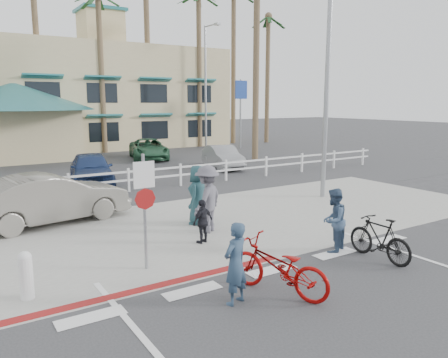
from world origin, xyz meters
TOP-DOWN VIEW (x-y plane):
  - ground at (0.00, 0.00)m, footprint 140.00×140.00m
  - bike_path at (0.00, -2.00)m, footprint 12.00×16.00m
  - sidewalk_plaza at (0.00, 4.50)m, footprint 22.00×7.00m
  - cross_street at (0.00, 8.50)m, footprint 40.00×5.00m
  - parking_lot at (0.00, 18.00)m, footprint 50.00×16.00m
  - curb_red at (-3.00, 1.20)m, footprint 7.00×0.25m
  - rail_fence at (0.50, 10.50)m, footprint 29.40×0.16m
  - building at (2.00, 31.00)m, footprint 28.00×16.00m
  - sign_post at (-2.30, 2.20)m, footprint 0.50×0.10m
  - bollard_0 at (-4.80, 2.00)m, footprint 0.26×0.26m
  - streetlight_0 at (6.50, 5.50)m, footprint 0.60×2.00m
  - streetlight_1 at (12.00, 24.00)m, footprint 0.60×2.00m
  - info_sign at (14.00, 22.00)m, footprint 1.20×0.16m
  - palm_4 at (0.00, 26.00)m, footprint 4.00×4.00m
  - palm_5 at (4.00, 25.00)m, footprint 4.00×4.00m
  - palm_6 at (8.00, 26.00)m, footprint 4.00×4.00m
  - palm_7 at (12.00, 25.00)m, footprint 4.00×4.00m
  - palm_8 at (16.00, 26.00)m, footprint 4.00×4.00m
  - palm_9 at (19.00, 25.00)m, footprint 4.00×4.00m
  - palm_11 at (11.00, 16.00)m, footprint 4.00×4.00m
  - bike_red at (-0.66, -0.40)m, footprint 1.47×2.24m
  - rider_red at (-1.57, -0.28)m, footprint 0.66×0.53m
  - bike_black at (2.57, -0.23)m, footprint 0.51×1.76m
  - rider_black at (2.08, 0.78)m, footprint 0.96×0.87m
  - pedestrian_a at (0.28, 3.89)m, footprint 1.44×1.28m
  - pedestrian_child at (-0.33, 3.09)m, footprint 0.75×0.48m
  - pedestrian_b at (0.47, 4.77)m, footprint 1.05×1.02m
  - car_white_sedan at (-3.28, 7.30)m, footprint 4.89×2.40m
  - lot_car_2 at (-0.48, 12.79)m, footprint 2.58×4.60m
  - lot_car_3 at (7.20, 13.93)m, footprint 2.16×4.05m
  - lot_car_5 at (5.24, 19.81)m, footprint 3.39×5.15m

SIDE VIEW (x-z plane):
  - ground at x=0.00m, z-range 0.00..0.00m
  - parking_lot at x=0.00m, z-range 0.00..0.01m
  - bike_path at x=0.00m, z-range 0.00..0.01m
  - cross_street at x=0.00m, z-range 0.00..0.01m
  - sidewalk_plaza at x=0.00m, z-range 0.00..0.01m
  - curb_red at x=-3.00m, z-range 0.00..0.02m
  - bollard_0 at x=-4.80m, z-range 0.00..0.95m
  - rail_fence at x=0.50m, z-range 0.00..1.00m
  - bike_black at x=2.57m, z-range 0.00..1.05m
  - bike_red at x=-0.66m, z-range 0.00..1.11m
  - pedestrian_child at x=-0.33m, z-range 0.00..1.18m
  - lot_car_3 at x=7.20m, z-range 0.00..1.27m
  - lot_car_5 at x=5.24m, z-range 0.00..1.32m
  - lot_car_2 at x=-0.48m, z-range 0.00..1.48m
  - car_white_sedan at x=-3.28m, z-range 0.00..1.54m
  - rider_red at x=-1.57m, z-range 0.00..1.56m
  - rider_black at x=2.08m, z-range 0.00..1.61m
  - pedestrian_b at x=0.47m, z-range 0.00..1.81m
  - pedestrian_a at x=0.28m, z-range 0.00..1.94m
  - sign_post at x=-2.30m, z-range 0.00..2.90m
  - info_sign at x=14.00m, z-range 0.00..5.60m
  - streetlight_0 at x=6.50m, z-range 0.00..9.00m
  - streetlight_1 at x=12.00m, z-range 0.00..9.50m
  - building at x=2.00m, z-range 0.00..11.30m
  - palm_5 at x=4.00m, z-range 0.00..13.00m
  - palm_9 at x=19.00m, z-range 0.00..13.00m
  - palm_7 at x=12.00m, z-range 0.00..14.00m
  - palm_11 at x=11.00m, z-range 0.00..14.00m
  - palm_4 at x=0.00m, z-range 0.00..15.00m
  - palm_8 at x=16.00m, z-range 0.00..15.00m
  - palm_6 at x=8.00m, z-range 0.00..17.00m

